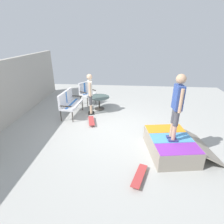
# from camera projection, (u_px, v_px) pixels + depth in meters

# --- Properties ---
(ground_plane) EXTENTS (12.00, 12.00, 0.10)m
(ground_plane) POSITION_uv_depth(u_px,v_px,m) (115.00, 132.00, 6.21)
(ground_plane) COLOR #A8A8A3
(skate_ramp) EXTENTS (1.79, 1.99, 0.49)m
(skate_ramp) POSITION_uv_depth(u_px,v_px,m) (171.00, 145.00, 4.96)
(skate_ramp) COLOR gray
(skate_ramp) RESTS_ON ground_plane
(patio_bench) EXTENTS (1.29, 0.65, 1.02)m
(patio_bench) POSITION_uv_depth(u_px,v_px,m) (69.00, 101.00, 7.13)
(patio_bench) COLOR #2D2823
(patio_bench) RESTS_ON ground_plane
(patio_chair_near_house) EXTENTS (0.82, 0.80, 1.02)m
(patio_chair_near_house) POSITION_uv_depth(u_px,v_px,m) (86.00, 91.00, 8.42)
(patio_chair_near_house) COLOR #2D2823
(patio_chair_near_house) RESTS_ON ground_plane
(patio_table) EXTENTS (0.90, 0.90, 0.57)m
(patio_table) POSITION_uv_depth(u_px,v_px,m) (99.00, 100.00, 7.84)
(patio_table) COLOR #2D2823
(patio_table) RESTS_ON ground_plane
(person_watching) EXTENTS (0.47, 0.29, 1.67)m
(person_watching) POSITION_uv_depth(u_px,v_px,m) (90.00, 91.00, 7.13)
(person_watching) COLOR black
(person_watching) RESTS_ON ground_plane
(person_skater) EXTENTS (0.48, 0.27, 1.76)m
(person_skater) POSITION_uv_depth(u_px,v_px,m) (177.00, 103.00, 4.36)
(person_skater) COLOR navy
(person_skater) RESTS_ON skate_ramp
(skateboard_by_bench) EXTENTS (0.82, 0.39, 0.10)m
(skateboard_by_bench) POSITION_uv_depth(u_px,v_px,m) (91.00, 121.00, 6.71)
(skateboard_by_bench) COLOR #B23838
(skateboard_by_bench) RESTS_ON ground_plane
(skateboard_spare) EXTENTS (0.82, 0.44, 0.10)m
(skateboard_spare) POSITION_uv_depth(u_px,v_px,m) (139.00, 176.00, 4.10)
(skateboard_spare) COLOR #B23838
(skateboard_spare) RESTS_ON ground_plane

